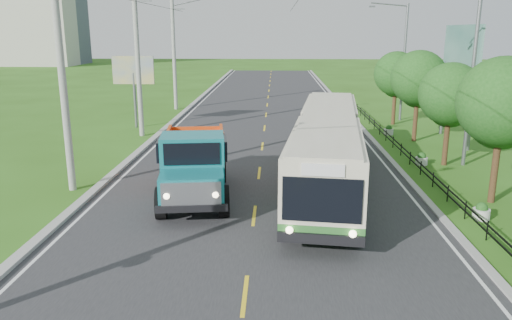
# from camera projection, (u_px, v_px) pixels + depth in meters

# --- Properties ---
(ground) EXTENTS (240.00, 240.00, 0.00)m
(ground) POSITION_uv_depth(u_px,v_px,m) (245.00, 296.00, 13.42)
(ground) COLOR #2D5815
(ground) RESTS_ON ground
(road) EXTENTS (14.00, 120.00, 0.02)m
(road) POSITION_uv_depth(u_px,v_px,m) (263.00, 140.00, 32.77)
(road) COLOR #28282B
(road) RESTS_ON ground
(curb_left) EXTENTS (0.40, 120.00, 0.15)m
(curb_left) POSITION_uv_depth(u_px,v_px,m) (155.00, 138.00, 33.02)
(curb_left) COLOR #9E9E99
(curb_left) RESTS_ON ground
(curb_right) EXTENTS (0.30, 120.00, 0.10)m
(curb_right) POSITION_uv_depth(u_px,v_px,m) (373.00, 140.00, 32.49)
(curb_right) COLOR #9E9E99
(curb_right) RESTS_ON ground
(edge_line_left) EXTENTS (0.12, 120.00, 0.00)m
(edge_line_left) POSITION_uv_depth(u_px,v_px,m) (163.00, 139.00, 33.01)
(edge_line_left) COLOR silver
(edge_line_left) RESTS_ON road
(edge_line_right) EXTENTS (0.12, 120.00, 0.00)m
(edge_line_right) POSITION_uv_depth(u_px,v_px,m) (365.00, 140.00, 32.51)
(edge_line_right) COLOR silver
(edge_line_right) RESTS_ON road
(centre_dash) EXTENTS (0.12, 2.20, 0.00)m
(centre_dash) POSITION_uv_depth(u_px,v_px,m) (245.00, 295.00, 13.41)
(centre_dash) COLOR yellow
(centre_dash) RESTS_ON road
(railing_right) EXTENTS (0.04, 40.00, 0.60)m
(railing_right) POSITION_uv_depth(u_px,v_px,m) (410.00, 159.00, 26.59)
(railing_right) COLOR black
(railing_right) RESTS_ON ground
(pole_near) EXTENTS (3.51, 0.32, 10.00)m
(pole_near) POSITION_uv_depth(u_px,v_px,m) (63.00, 75.00, 21.16)
(pole_near) COLOR gray
(pole_near) RESTS_ON ground
(pole_mid) EXTENTS (3.51, 0.32, 10.00)m
(pole_mid) POSITION_uv_depth(u_px,v_px,m) (138.00, 60.00, 32.77)
(pole_mid) COLOR gray
(pole_mid) RESTS_ON ground
(pole_far) EXTENTS (3.51, 0.32, 10.00)m
(pole_far) POSITION_uv_depth(u_px,v_px,m) (174.00, 52.00, 44.38)
(pole_far) COLOR gray
(pole_far) RESTS_ON ground
(tree_third) EXTENTS (3.60, 3.62, 6.00)m
(tree_third) POSITION_uv_depth(u_px,v_px,m) (502.00, 107.00, 19.93)
(tree_third) COLOR #382314
(tree_third) RESTS_ON ground
(tree_fourth) EXTENTS (3.24, 3.31, 5.40)m
(tree_fourth) POSITION_uv_depth(u_px,v_px,m) (450.00, 97.00, 25.83)
(tree_fourth) COLOR #382314
(tree_fourth) RESTS_ON ground
(tree_fifth) EXTENTS (3.48, 3.52, 5.80)m
(tree_fifth) POSITION_uv_depth(u_px,v_px,m) (419.00, 81.00, 31.57)
(tree_fifth) COLOR #382314
(tree_fifth) RESTS_ON ground
(tree_back) EXTENTS (3.30, 3.36, 5.50)m
(tree_back) POSITION_uv_depth(u_px,v_px,m) (396.00, 76.00, 37.43)
(tree_back) COLOR #382314
(tree_back) RESTS_ON ground
(streetlight_mid) EXTENTS (3.02, 0.20, 9.07)m
(streetlight_mid) POSITION_uv_depth(u_px,v_px,m) (470.00, 72.00, 25.34)
(streetlight_mid) COLOR slate
(streetlight_mid) RESTS_ON ground
(streetlight_far) EXTENTS (3.02, 0.20, 9.07)m
(streetlight_far) POSITION_uv_depth(u_px,v_px,m) (402.00, 58.00, 38.89)
(streetlight_far) COLOR slate
(streetlight_far) RESTS_ON ground
(planter_near) EXTENTS (0.64, 0.64, 0.67)m
(planter_near) POSITION_uv_depth(u_px,v_px,m) (481.00, 212.00, 18.83)
(planter_near) COLOR silver
(planter_near) RESTS_ON ground
(planter_mid) EXTENTS (0.64, 0.64, 0.67)m
(planter_mid) POSITION_uv_depth(u_px,v_px,m) (421.00, 159.00, 26.57)
(planter_mid) COLOR silver
(planter_mid) RESTS_ON ground
(planter_far) EXTENTS (0.64, 0.64, 0.67)m
(planter_far) POSITION_uv_depth(u_px,v_px,m) (389.00, 131.00, 34.31)
(planter_far) COLOR silver
(planter_far) RESTS_ON ground
(billboard_left) EXTENTS (3.00, 0.20, 5.20)m
(billboard_left) POSITION_uv_depth(u_px,v_px,m) (133.00, 75.00, 36.03)
(billboard_left) COLOR slate
(billboard_left) RESTS_ON ground
(billboard_right) EXTENTS (0.24, 6.00, 7.30)m
(billboard_right) POSITION_uv_depth(u_px,v_px,m) (461.00, 57.00, 30.97)
(billboard_right) COLOR slate
(billboard_right) RESTS_ON ground
(bus) EXTENTS (4.65, 16.75, 3.20)m
(bus) POSITION_uv_depth(u_px,v_px,m) (328.00, 143.00, 22.86)
(bus) COLOR #2D6C2B
(bus) RESTS_ON ground
(dump_truck) EXTENTS (3.49, 7.25, 2.93)m
(dump_truck) POSITION_uv_depth(u_px,v_px,m) (194.00, 160.00, 20.99)
(dump_truck) COLOR #14737B
(dump_truck) RESTS_ON ground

